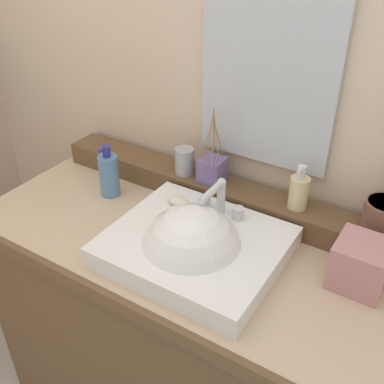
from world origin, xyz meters
name	(u,v)px	position (x,y,z in m)	size (l,w,h in m)	color
wall_back	(257,88)	(0.00, 0.39, 1.21)	(3.08, 0.20, 2.41)	beige
vanity_cabinet	(189,342)	(0.00, 0.00, 0.44)	(1.28, 0.58, 0.88)	brown
back_ledge	(225,194)	(0.00, 0.22, 0.92)	(1.21, 0.11, 0.07)	brown
sink_basin	(193,251)	(0.05, -0.06, 0.90)	(0.45, 0.39, 0.29)	white
soap_bar	(178,201)	(-0.07, 0.06, 0.95)	(0.07, 0.04, 0.02)	beige
soap_dispenser	(299,191)	(0.23, 0.22, 1.00)	(0.06, 0.06, 0.13)	beige
tumbler_cup	(185,161)	(-0.15, 0.21, 1.00)	(0.06, 0.06, 0.09)	#9C9EA4
reed_diffuser	(212,169)	(-0.05, 0.21, 0.99)	(0.07, 0.10, 0.24)	slate
lotion_bottle	(109,174)	(-0.35, 0.07, 0.95)	(0.06, 0.07, 0.18)	#5381B0
tissue_box	(361,264)	(0.45, 0.08, 0.94)	(0.13, 0.13, 0.12)	tan
mirror	(268,73)	(0.08, 0.28, 1.30)	(0.40, 0.02, 0.54)	silver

